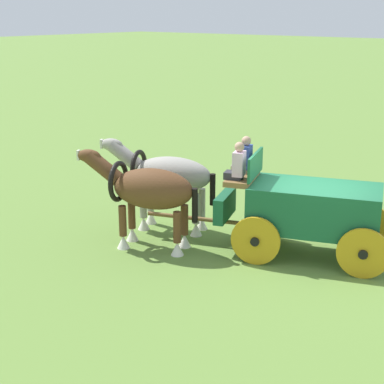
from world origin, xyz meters
TOP-DOWN VIEW (x-y plane):
  - ground_plane at (0.00, 0.00)m, footprint 220.00×220.00m
  - show_wagon at (0.16, 0.06)m, footprint 5.69×2.91m
  - draft_horse_near at (3.29, 1.94)m, footprint 2.90×1.58m
  - draft_horse_off at (3.76, 0.73)m, footprint 2.97×1.58m

SIDE VIEW (x-z plane):
  - ground_plane at x=0.00m, z-range 0.00..0.00m
  - show_wagon at x=0.16m, z-range -0.17..2.46m
  - draft_horse_off at x=3.76m, z-range 0.26..2.54m
  - draft_horse_near at x=3.29m, z-range 0.26..2.54m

